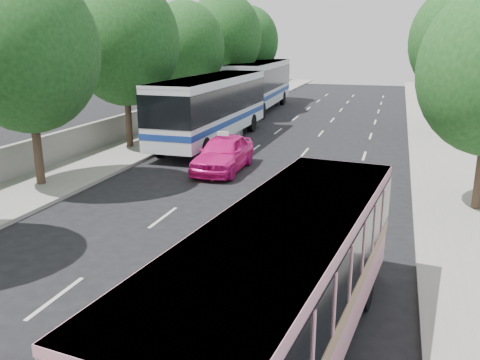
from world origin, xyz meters
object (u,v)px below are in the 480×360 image
at_px(pink_bus, 284,277).
at_px(tour_coach_front, 212,103).
at_px(tour_coach_rear, 259,81).
at_px(white_pickup, 217,131).
at_px(pink_taxi, 223,153).

relative_size(pink_bus, tour_coach_front, 0.74).
height_order(tour_coach_front, tour_coach_rear, tour_coach_rear).
bearing_deg(pink_bus, white_pickup, 119.54).
relative_size(white_pickup, tour_coach_rear, 0.36).
distance_m(pink_bus, white_pickup, 21.63).
bearing_deg(pink_taxi, white_pickup, 111.47).
distance_m(pink_bus, pink_taxi, 15.07).
bearing_deg(tour_coach_rear, tour_coach_front, -88.35).
height_order(pink_bus, tour_coach_front, tour_coach_front).
bearing_deg(white_pickup, pink_bus, -65.49).
relative_size(tour_coach_front, tour_coach_rear, 0.94).
distance_m(pink_bus, tour_coach_rear, 36.05).
xyz_separation_m(pink_bus, tour_coach_front, (-8.78, 20.16, 0.48)).
bearing_deg(pink_taxi, pink_bus, -67.71).
bearing_deg(pink_taxi, tour_coach_rear, 99.57).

